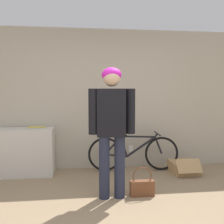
% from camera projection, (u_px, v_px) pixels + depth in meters
% --- Properties ---
extents(wall_back, '(8.00, 0.07, 2.60)m').
position_uv_depth(wall_back, '(102.00, 99.00, 4.93)').
color(wall_back, '#B7AD99').
rests_on(wall_back, ground_plane).
extents(side_shelf, '(0.95, 0.48, 0.81)m').
position_uv_depth(side_shelf, '(26.00, 152.00, 4.55)').
color(side_shelf, beige).
rests_on(side_shelf, ground_plane).
extents(person, '(0.63, 0.27, 1.76)m').
position_uv_depth(person, '(112.00, 121.00, 3.50)').
color(person, '#23283D').
rests_on(person, ground_plane).
extents(bicycle, '(1.66, 0.46, 0.69)m').
position_uv_depth(bicycle, '(133.00, 152.00, 4.77)').
color(bicycle, black).
rests_on(bicycle, ground_plane).
extents(banana, '(0.32, 0.08, 0.03)m').
position_uv_depth(banana, '(36.00, 127.00, 4.60)').
color(banana, '#EAD64C').
rests_on(banana, side_shelf).
extents(handbag, '(0.34, 0.10, 0.41)m').
position_uv_depth(handbag, '(142.00, 187.00, 3.63)').
color(handbag, brown).
rests_on(handbag, ground_plane).
extents(cardboard_box, '(0.45, 0.56, 0.29)m').
position_uv_depth(cardboard_box, '(183.00, 167.00, 4.66)').
color(cardboard_box, tan).
rests_on(cardboard_box, ground_plane).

